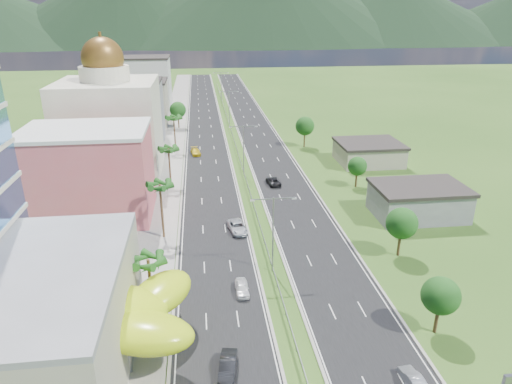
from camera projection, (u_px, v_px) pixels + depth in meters
name	position (u px, v px, depth m)	size (l,w,h in m)	color
ground	(286.00, 315.00, 53.81)	(500.00, 500.00, 0.00)	#2D5119
road_left	(206.00, 131.00, 135.91)	(11.00, 260.00, 0.04)	black
road_right	(255.00, 130.00, 137.63)	(11.00, 260.00, 0.04)	black
sidewalk_left	(173.00, 132.00, 134.80)	(7.00, 260.00, 0.12)	gray
median_guardrail	(236.00, 145.00, 119.95)	(0.10, 216.06, 0.76)	gray
streetlight_median_b	(273.00, 227.00, 60.53)	(6.04, 0.25, 11.00)	gray
streetlight_median_c	(243.00, 145.00, 97.41)	(6.04, 0.25, 11.00)	gray
streetlight_median_d	(229.00, 105.00, 138.89)	(6.04, 0.25, 11.00)	gray
streetlight_median_e	(221.00, 83.00, 180.37)	(6.04, 0.25, 11.00)	gray
lime_canopy	(99.00, 314.00, 45.98)	(18.00, 15.00, 7.40)	#B5D314
pink_shophouse	(90.00, 175.00, 77.32)	(20.00, 15.00, 15.00)	#D45761
domed_building	(110.00, 122.00, 97.10)	(20.00, 20.00, 28.70)	beige
midrise_grey	(132.00, 113.00, 121.50)	(16.00, 15.00, 16.00)	slate
midrise_beige	(141.00, 103.00, 142.33)	(16.00, 15.00, 13.00)	#A7A189
midrise_white	(148.00, 84.00, 162.61)	(16.00, 15.00, 18.00)	silver
shed_near	(418.00, 202.00, 79.14)	(15.00, 10.00, 5.00)	slate
shed_far	(368.00, 154.00, 107.14)	(14.00, 12.00, 4.40)	#A7A189
palm_tree_b	(148.00, 263.00, 51.26)	(3.60, 3.60, 8.10)	#47301C
palm_tree_c	(160.00, 187.00, 69.17)	(3.60, 3.60, 9.60)	#47301C
palm_tree_d	(169.00, 151.00, 90.72)	(3.60, 3.60, 8.60)	#47301C
palm_tree_e	(174.00, 119.00, 113.49)	(3.60, 3.60, 9.40)	#47301C
leafy_tree_lfar	(178.00, 110.00, 137.54)	(4.90, 4.90, 8.05)	#47301C
leafy_tree_ra	(441.00, 296.00, 49.27)	(4.20, 4.20, 6.90)	#47301C
leafy_tree_rb	(402.00, 223.00, 65.14)	(4.55, 4.55, 7.47)	#47301C
leafy_tree_rc	(357.00, 166.00, 91.59)	(3.85, 3.85, 6.33)	#47301C
leafy_tree_rd	(305.00, 126.00, 118.34)	(4.90, 4.90, 8.05)	#47301C
mountain_ridge	(263.00, 45.00, 475.52)	(860.00, 140.00, 90.00)	black
car_white_near_left	(242.00, 288.00, 57.85)	(1.64, 4.08, 1.39)	white
car_dark_left	(228.00, 366.00, 45.02)	(1.60, 4.59, 1.51)	black
car_silver_mid_left	(237.00, 227.00, 73.92)	(2.59, 5.62, 1.56)	#B1B4B9
car_yellow_far_left	(196.00, 152.00, 113.51)	(2.06, 5.06, 1.47)	gold
car_silver_right	(413.00, 380.00, 43.46)	(1.39, 4.00, 1.32)	#989A9F
car_dark_far_right	(273.00, 181.00, 94.05)	(2.34, 5.07, 1.41)	black
motorcycle	(180.00, 317.00, 52.48)	(0.61, 2.02, 1.29)	black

